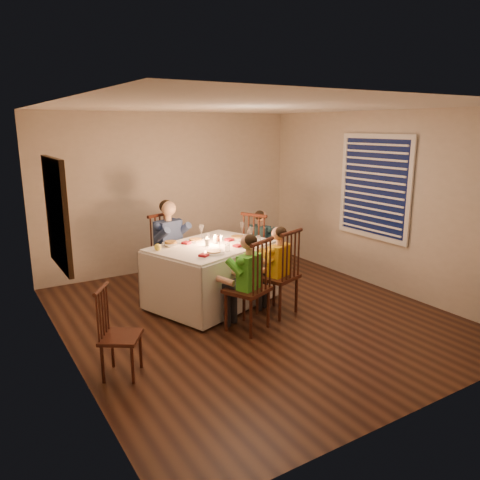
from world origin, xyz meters
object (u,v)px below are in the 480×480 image
chair_adult (171,289)px  chair_near_right (276,313)px  chair_end (260,283)px  serving_bowl (171,244)px  chair_extra (123,375)px  child_yellow (276,313)px  adult (171,289)px  child_teal (260,283)px  child_green (247,329)px  dining_table (212,262)px  chair_near_left (247,329)px

chair_adult → chair_near_right: same height
chair_end → serving_bowl: 1.76m
chair_extra → child_yellow: child_yellow is taller
adult → child_yellow: 1.76m
chair_near_right → serving_bowl: (-1.04, 0.97, 0.86)m
chair_extra → child_teal: child_teal is taller
chair_adult → adult: adult is taller
child_green → child_teal: child_green is taller
child_yellow → serving_bowl: size_ratio=5.82×
dining_table → child_green: 1.13m
dining_table → adult: (-0.25, 0.81, -0.59)m
dining_table → adult: dining_table is taller
chair_adult → child_yellow: size_ratio=0.98×
chair_near_right → adult: adult is taller
dining_table → child_green: (-0.05, -0.97, -0.59)m
chair_end → adult: bearing=46.5°
child_teal → adult: bearing=46.5°
dining_table → chair_near_left: dining_table is taller
chair_end → serving_bowl: serving_bowl is taller
chair_near_left → adult: (-0.21, 1.78, 0.00)m
chair_near_left → child_yellow: (0.59, 0.22, 0.00)m
chair_adult → child_teal: (1.29, -0.46, 0.00)m
child_yellow → chair_near_right: bearing=180.0°
chair_near_left → child_yellow: child_yellow is taller
child_yellow → chair_end: bearing=-132.9°
chair_near_right → child_teal: size_ratio=0.98×
chair_adult → chair_end: 1.37m
dining_table → chair_near_left: size_ratio=1.66×
dining_table → chair_extra: size_ratio=2.06×
child_teal → chair_near_right: bearing=132.1°
chair_near_right → chair_end: size_ratio=1.00×
chair_adult → chair_near_right: 1.76m
chair_extra → adult: size_ratio=0.68×
chair_near_left → adult: size_ratio=0.84×
child_green → child_yellow: child_green is taller
chair_near_right → child_yellow: size_ratio=0.98×
child_teal → chair_end: bearing=66.1°
chair_near_left → chair_near_right: bearing=176.8°
chair_adult → serving_bowl: 1.07m
child_green → child_yellow: (0.59, 0.22, 0.00)m
child_green → chair_near_right: bearing=176.8°
chair_end → adult: 1.37m
child_teal → child_green: bearing=116.7°
child_yellow → serving_bowl: (-1.04, 0.97, 0.86)m
chair_adult → serving_bowl: serving_bowl is taller
chair_extra → child_yellow: 2.26m
chair_end → adult: size_ratio=0.84×
dining_table → child_teal: (1.04, 0.35, -0.59)m
chair_end → child_yellow: (-0.49, -1.10, 0.00)m
dining_table → chair_end: (1.04, 0.35, -0.59)m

